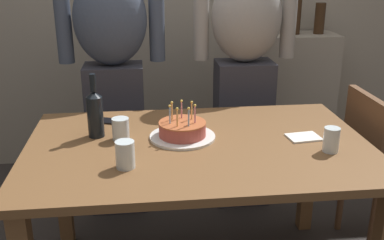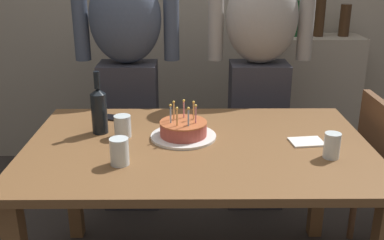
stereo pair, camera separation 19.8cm
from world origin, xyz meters
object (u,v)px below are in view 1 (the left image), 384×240
water_glass_near (121,129)px  water_glass_far (125,155)px  person_man_bearded (113,73)px  dining_chair (379,161)px  birthday_cake (182,131)px  wine_bottle (95,113)px  water_glass_side (331,140)px  cell_phone (105,121)px  person_woman_cardigan (245,69)px  napkin_stack (304,137)px

water_glass_near → water_glass_far: (0.03, -0.29, 0.00)m
person_man_bearded → dining_chair: bearing=156.5°
birthday_cake → wine_bottle: (-0.39, 0.07, 0.08)m
water_glass_side → wine_bottle: (-0.99, 0.28, 0.06)m
cell_phone → dining_chair: (1.39, -0.14, -0.23)m
water_glass_near → cell_phone: bearing=109.8°
cell_phone → water_glass_side: bearing=-5.9°
person_man_bearded → person_woman_cardigan: same height
water_glass_near → water_glass_far: water_glass_far is taller
napkin_stack → dining_chair: (0.49, 0.18, -0.23)m
birthday_cake → water_glass_side: 0.64m
napkin_stack → dining_chair: 0.57m
napkin_stack → person_man_bearded: size_ratio=0.09×
napkin_stack → person_woman_cardigan: (-0.10, 0.77, 0.13)m
person_woman_cardigan → birthday_cake: bearing=58.2°
cell_phone → person_man_bearded: 0.47m
birthday_cake → water_glass_far: bearing=-132.0°
water_glass_side → dining_chair: 0.61m
water_glass_far → person_woman_cardigan: 1.20m
birthday_cake → person_man_bearded: (-0.33, 0.71, 0.10)m
water_glass_far → person_man_bearded: person_man_bearded is taller
water_glass_far → napkin_stack: bearing=15.0°
water_glass_near → napkin_stack: 0.82m
water_glass_side → cell_phone: bearing=153.7°
water_glass_side → water_glass_near: bearing=165.1°
napkin_stack → dining_chair: size_ratio=0.16×
wine_bottle → napkin_stack: wine_bottle is taller
cell_phone → dining_chair: 1.42m
wine_bottle → water_glass_near: bearing=-24.6°
water_glass_far → person_woman_cardigan: size_ratio=0.07×
wine_bottle → dining_chair: bearing=2.1°
person_woman_cardigan → napkin_stack: bearing=97.5°
cell_phone → napkin_stack: bearing=0.9°
water_glass_near → person_man_bearded: (-0.06, 0.70, 0.08)m
water_glass_far → napkin_stack: water_glass_far is taller
napkin_stack → dining_chair: bearing=20.3°
water_glass_near → dining_chair: dining_chair is taller
birthday_cake → water_glass_side: birthday_cake is taller
napkin_stack → water_glass_far: bearing=-165.0°
water_glass_side → person_man_bearded: size_ratio=0.06×
water_glass_far → wine_bottle: 0.37m
water_glass_far → water_glass_side: (0.85, 0.06, -0.00)m
water_glass_near → wine_bottle: size_ratio=0.34×
dining_chair → water_glass_far: bearing=107.1°
water_glass_side → dining_chair: bearing=38.2°
birthday_cake → cell_phone: size_ratio=2.05×
person_man_bearded → person_woman_cardigan: size_ratio=1.00×
water_glass_side → person_man_bearded: bearing=135.3°
water_glass_near → water_glass_side: bearing=-14.9°
water_glass_far → cell_phone: bearing=102.1°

